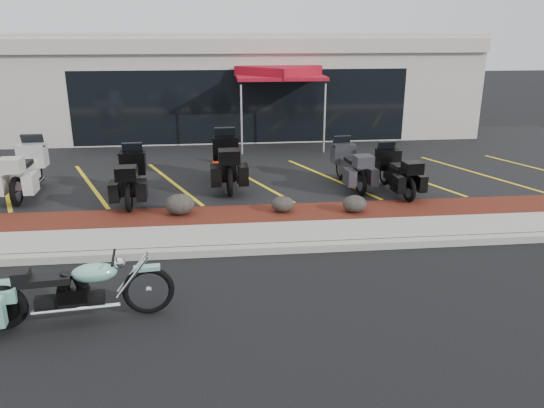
{
  "coord_description": "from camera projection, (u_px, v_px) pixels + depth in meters",
  "views": [
    {
      "loc": [
        -0.99,
        -8.62,
        4.19
      ],
      "look_at": [
        0.08,
        1.2,
        0.9
      ],
      "focal_mm": 35.0,
      "sensor_mm": 36.0,
      "label": 1
    }
  ],
  "objects": [
    {
      "name": "ground",
      "position": [
        275.0,
        272.0,
        9.56
      ],
      "size": [
        90.0,
        90.0,
        0.0
      ],
      "primitive_type": "plane",
      "color": "black",
      "rests_on": "ground"
    },
    {
      "name": "touring_black_rear",
      "position": [
        386.0,
        163.0,
        14.17
      ],
      "size": [
        0.97,
        2.13,
        1.2
      ],
      "primitive_type": null,
      "rotation": [
        0.0,
        0.0,
        1.66
      ],
      "color": "black",
      "rests_on": "upper_lot"
    },
    {
      "name": "popup_canopy",
      "position": [
        279.0,
        73.0,
        18.53
      ],
      "size": [
        3.75,
        3.75,
        2.79
      ],
      "rotation": [
        0.0,
        0.0,
        0.3
      ],
      "color": "silver",
      "rests_on": "upper_lot"
    },
    {
      "name": "boulder_left",
      "position": [
        180.0,
        204.0,
        11.98
      ],
      "size": [
        0.67,
        0.56,
        0.48
      ],
      "primitive_type": "ellipsoid",
      "color": "black",
      "rests_on": "mulch_bed"
    },
    {
      "name": "mulch_bed",
      "position": [
        261.0,
        216.0,
        12.17
      ],
      "size": [
        24.0,
        1.2,
        0.16
      ],
      "primitive_type": "cube",
      "color": "#380F0C",
      "rests_on": "ground"
    },
    {
      "name": "upper_lot",
      "position": [
        247.0,
        161.0,
        17.27
      ],
      "size": [
        26.0,
        9.6,
        0.15
      ],
      "primitive_type": "cube",
      "color": "black",
      "rests_on": "ground"
    },
    {
      "name": "boulder_right",
      "position": [
        354.0,
        204.0,
        12.14
      ],
      "size": [
        0.55,
        0.46,
        0.39
      ],
      "primitive_type": "ellipsoid",
      "color": "black",
      "rests_on": "mulch_bed"
    },
    {
      "name": "sidewalk",
      "position": [
        266.0,
        236.0,
        11.04
      ],
      "size": [
        24.0,
        1.2,
        0.15
      ],
      "primitive_type": "cube",
      "color": "gray",
      "rests_on": "ground"
    },
    {
      "name": "boulder_mid",
      "position": [
        283.0,
        204.0,
        12.16
      ],
      "size": [
        0.52,
        0.43,
        0.37
      ],
      "primitive_type": "ellipsoid",
      "color": "black",
      "rests_on": "mulch_bed"
    },
    {
      "name": "curb",
      "position": [
        270.0,
        249.0,
        10.38
      ],
      "size": [
        24.0,
        0.25,
        0.15
      ],
      "primitive_type": "cube",
      "color": "gray",
      "rests_on": "ground"
    },
    {
      "name": "touring_white",
      "position": [
        35.0,
        160.0,
        14.07
      ],
      "size": [
        1.01,
        2.45,
        1.4
      ],
      "primitive_type": null,
      "rotation": [
        0.0,
        0.0,
        1.61
      ],
      "color": "beige",
      "rests_on": "upper_lot"
    },
    {
      "name": "hero_cruiser",
      "position": [
        148.0,
        283.0,
        8.01
      ],
      "size": [
        2.99,
        1.05,
        1.03
      ],
      "primitive_type": null,
      "rotation": [
        0.0,
        0.0,
        0.11
      ],
      "color": "#71B0A0",
      "rests_on": "ground"
    },
    {
      "name": "touring_grey",
      "position": [
        341.0,
        157.0,
        14.71
      ],
      "size": [
        1.02,
        2.21,
        1.24
      ],
      "primitive_type": null,
      "rotation": [
        0.0,
        0.0,
        1.67
      ],
      "color": "#2F2F34",
      "rests_on": "upper_lot"
    },
    {
      "name": "touring_black_mid",
      "position": [
        225.0,
        153.0,
        14.82
      ],
      "size": [
        1.02,
        2.52,
        1.45
      ],
      "primitive_type": null,
      "rotation": [
        0.0,
        0.0,
        1.6
      ],
      "color": "black",
      "rests_on": "upper_lot"
    },
    {
      "name": "dealership_building",
      "position": [
        237.0,
        82.0,
        22.57
      ],
      "size": [
        18.0,
        8.16,
        4.0
      ],
      "color": "#A09D91",
      "rests_on": "ground"
    },
    {
      "name": "touring_black_front",
      "position": [
        134.0,
        167.0,
        13.56
      ],
      "size": [
        0.96,
        2.28,
        1.3
      ],
      "primitive_type": null,
      "rotation": [
        0.0,
        0.0,
        1.62
      ],
      "color": "black",
      "rests_on": "upper_lot"
    },
    {
      "name": "traffic_cone",
      "position": [
        218.0,
        155.0,
        16.74
      ],
      "size": [
        0.43,
        0.43,
        0.48
      ],
      "primitive_type": "cone",
      "rotation": [
        0.0,
        0.0,
        0.35
      ],
      "color": "red",
      "rests_on": "upper_lot"
    }
  ]
}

